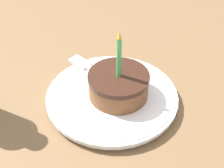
{
  "coord_description": "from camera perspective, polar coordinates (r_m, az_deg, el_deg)",
  "views": [
    {
      "loc": [
        -0.3,
        -0.29,
        0.38
      ],
      "look_at": [
        0.01,
        -0.03,
        0.04
      ],
      "focal_mm": 50.0,
      "sensor_mm": 36.0,
      "label": 1
    }
  ],
  "objects": [
    {
      "name": "cake_slice",
      "position": [
        0.53,
        1.2,
        -0.12
      ],
      "size": [
        0.1,
        0.1,
        0.13
      ],
      "color": "brown",
      "rests_on": "plate"
    },
    {
      "name": "plate",
      "position": [
        0.55,
        0.0,
        -2.36
      ],
      "size": [
        0.23,
        0.23,
        0.02
      ],
      "color": "white",
      "rests_on": "ground_plane"
    },
    {
      "name": "ground_plane",
      "position": [
        0.58,
        -2.85,
        -3.94
      ],
      "size": [
        2.4,
        2.4,
        0.04
      ],
      "color": "brown",
      "rests_on": "ground"
    },
    {
      "name": "fork",
      "position": [
        0.58,
        -2.08,
        1.76
      ],
      "size": [
        0.03,
        0.19,
        0.0
      ],
      "color": "silver",
      "rests_on": "plate"
    }
  ]
}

